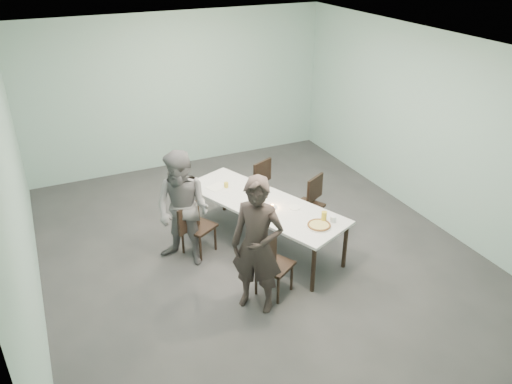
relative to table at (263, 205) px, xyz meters
name	(u,v)px	position (x,y,z in m)	size (l,w,h in m)	color
ground	(254,248)	(-0.16, -0.02, -0.69)	(7.00, 7.00, 0.00)	#333335
room_shell	(253,121)	(-0.16, -0.02, 1.33)	(6.02, 7.02, 3.01)	#94BBB2
table	(263,205)	(0.00, 0.00, 0.00)	(1.83, 2.75, 0.75)	white
chair_near_left	(271,264)	(-0.41, -1.11, -0.19)	(0.64, 0.58, 0.87)	black
chair_far_left	(194,225)	(-1.00, 0.20, -0.19)	(0.64, 0.57, 0.87)	black
chair_near_right	(311,200)	(0.91, 0.15, -0.19)	(0.65, 0.57, 0.87)	black
chair_far_right	(258,183)	(0.41, 1.04, -0.19)	(0.65, 0.55, 0.87)	black
diner_near	(257,246)	(-0.65, -1.21, 0.21)	(0.66, 0.43, 1.81)	black
diner_far	(183,210)	(-1.18, 0.10, 0.16)	(0.83, 0.65, 1.70)	slate
pizza	(319,225)	(0.39, -0.93, 0.08)	(0.34, 0.34, 0.04)	white
side_plate	(294,207)	(0.34, -0.33, 0.06)	(0.18, 0.18, 0.01)	white
beer_glass	(324,217)	(0.52, -0.84, 0.13)	(0.08, 0.08, 0.15)	gold
water_tumbler	(333,219)	(0.63, -0.91, 0.10)	(0.08, 0.08, 0.09)	silver
tealight	(272,206)	(0.05, -0.20, 0.08)	(0.06, 0.06, 0.05)	silver
amber_tumbler	(226,185)	(-0.31, 0.67, 0.10)	(0.07, 0.07, 0.08)	gold
menu	(217,187)	(-0.44, 0.74, 0.06)	(0.30, 0.22, 0.01)	silver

